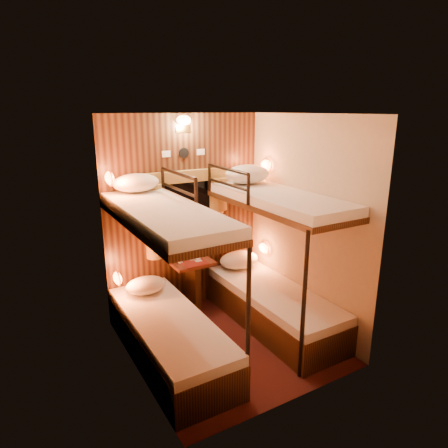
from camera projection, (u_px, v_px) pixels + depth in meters
floor at (228, 342)px, 4.34m from camera, size 2.10×2.10×0.00m
ceiling at (229, 114)px, 3.67m from camera, size 2.10×2.10×0.00m
wall_back at (184, 215)px, 4.88m from camera, size 2.40×0.00×2.40m
wall_front at (296, 273)px, 3.13m from camera, size 2.40×0.00×2.40m
wall_left at (131, 255)px, 3.52m from camera, size 0.00×2.40×2.40m
wall_right at (304, 224)px, 4.49m from camera, size 0.00×2.40×2.40m
back_panel at (185, 215)px, 4.87m from camera, size 2.00×0.03×2.40m
bunk_left at (168, 308)px, 3.93m from camera, size 0.72×1.90×1.82m
bunk_right at (274, 280)px, 4.55m from camera, size 0.72×1.90×1.82m
window at (186, 217)px, 4.85m from camera, size 1.00×0.12×0.79m
curtains at (187, 211)px, 4.80m from camera, size 1.10×0.22×1.00m
back_fixtures at (184, 127)px, 4.55m from camera, size 0.54×0.09×0.48m
reading_lamps at (197, 218)px, 4.58m from camera, size 2.00×0.20×1.25m
table at (193, 279)px, 4.93m from camera, size 0.50×0.34×0.66m
bottle_left at (180, 256)px, 4.81m from camera, size 0.06×0.06×0.21m
bottle_right at (192, 251)px, 4.90m from camera, size 0.07×0.07×0.25m
sachet_a at (198, 261)px, 4.88m from camera, size 0.09×0.07×0.01m
sachet_b at (198, 259)px, 4.96m from camera, size 0.10×0.09×0.01m
pillow_lower_left at (146, 285)px, 4.46m from camera, size 0.45×0.32×0.18m
pillow_lower_right at (239, 260)px, 5.17m from camera, size 0.53×0.38×0.21m
pillow_upper_left at (136, 183)px, 4.25m from camera, size 0.50×0.36×0.20m
pillow_upper_right at (247, 174)px, 4.73m from camera, size 0.57×0.41×0.22m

